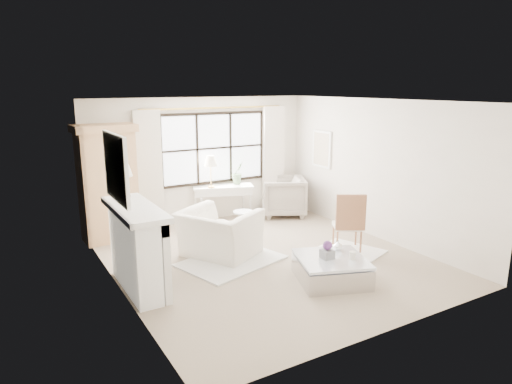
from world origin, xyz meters
TOP-DOWN VIEW (x-y plane):
  - floor at (0.00, 0.00)m, footprint 5.50×5.50m
  - ceiling at (0.00, 0.00)m, footprint 5.50×5.50m
  - wall_back at (0.00, 2.75)m, footprint 5.00×0.00m
  - wall_front at (0.00, -2.75)m, footprint 5.00×0.00m
  - wall_left at (-2.50, 0.00)m, footprint 0.00×5.50m
  - wall_right at (2.50, 0.00)m, footprint 0.00×5.50m
  - window_pane at (0.30, 2.73)m, footprint 2.40×0.02m
  - window_frame at (0.30, 2.72)m, footprint 2.50×0.04m
  - curtain_rod at (0.30, 2.67)m, footprint 3.30×0.04m
  - curtain_left at (-1.20, 2.65)m, footprint 0.55×0.10m
  - curtain_right at (1.80, 2.65)m, footprint 0.55×0.10m
  - fireplace at (-2.27, 0.00)m, footprint 0.58×1.66m
  - mirror_frame at (-2.47, 0.00)m, footprint 0.05×1.15m
  - mirror_glass at (-2.44, 0.00)m, footprint 0.02×1.00m
  - art_frame at (2.47, 1.70)m, footprint 0.04×0.62m
  - art_canvas at (2.45, 1.70)m, footprint 0.01×0.52m
  - mantel_lamp at (-2.19, 0.62)m, footprint 0.22×0.22m
  - armoire at (-2.07, 2.45)m, footprint 1.14×0.74m
  - console_table at (0.37, 2.46)m, footprint 1.38×0.85m
  - console_lamp at (0.08, 2.44)m, footprint 0.28×0.28m
  - orchid_plant at (0.75, 2.46)m, footprint 0.33×0.29m
  - side_table at (0.26, 1.35)m, footprint 0.40×0.40m
  - rug_left at (-0.59, 0.23)m, footprint 1.92×1.58m
  - rug_right at (1.21, -0.52)m, footprint 1.73×1.51m
  - club_armchair at (-0.64, 0.60)m, footprint 1.58×1.64m
  - wingback_chair at (1.78, 2.19)m, footprint 1.31×1.30m
  - french_chair at (1.48, -0.35)m, footprint 0.66×0.66m
  - coffee_table at (0.38, -1.24)m, footprint 1.28×1.28m
  - planter_box at (0.30, -1.22)m, footprint 0.19×0.19m
  - planter_flowers at (0.30, -1.22)m, footprint 0.14×0.14m
  - pillar_candle at (0.61, -1.44)m, footprint 0.10×0.10m
  - coffee_vase at (0.67, -1.03)m, footprint 0.18×0.18m

SIDE VIEW (x-z plane):
  - floor at x=0.00m, z-range 0.00..0.00m
  - rug_right at x=1.21m, z-range 0.00..0.03m
  - rug_left at x=-0.59m, z-range 0.00..0.03m
  - coffee_table at x=0.38m, z-range -0.01..0.37m
  - french_chair at x=1.48m, z-range -0.23..0.85m
  - side_table at x=0.26m, z-range 0.08..0.58m
  - console_table at x=0.37m, z-range 0.00..0.80m
  - club_armchair at x=-0.64m, z-range 0.00..0.82m
  - pillar_candle at x=0.61m, z-range 0.38..0.50m
  - planter_box at x=0.30m, z-range 0.38..0.51m
  - wingback_chair at x=1.78m, z-range 0.00..0.90m
  - coffee_vase at x=0.67m, z-range 0.38..0.54m
  - planter_flowers at x=0.30m, z-range 0.51..0.66m
  - fireplace at x=-2.27m, z-range 0.02..1.28m
  - orchid_plant at x=0.75m, z-range 0.80..1.31m
  - armoire at x=-2.07m, z-range 0.02..2.26m
  - curtain_left at x=-1.20m, z-range 0.00..2.47m
  - curtain_right at x=1.80m, z-range 0.00..2.47m
  - wall_left at x=-2.50m, z-range -1.40..4.10m
  - wall_right at x=2.50m, z-range -1.40..4.10m
  - wall_back at x=0.00m, z-range -1.15..3.85m
  - wall_front at x=0.00m, z-range -1.15..3.85m
  - console_lamp at x=0.08m, z-range 1.01..1.70m
  - art_frame at x=2.47m, z-range 1.14..1.96m
  - art_canvas at x=2.45m, z-range 1.19..1.91m
  - window_pane at x=0.30m, z-range 0.85..2.35m
  - window_frame at x=0.30m, z-range 0.85..2.35m
  - mantel_lamp at x=-2.19m, z-range 1.40..1.91m
  - mirror_frame at x=-2.47m, z-range 1.37..2.31m
  - mirror_glass at x=-2.44m, z-range 1.44..2.24m
  - curtain_rod at x=0.30m, z-range 2.45..2.49m
  - ceiling at x=0.00m, z-range 2.70..2.70m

